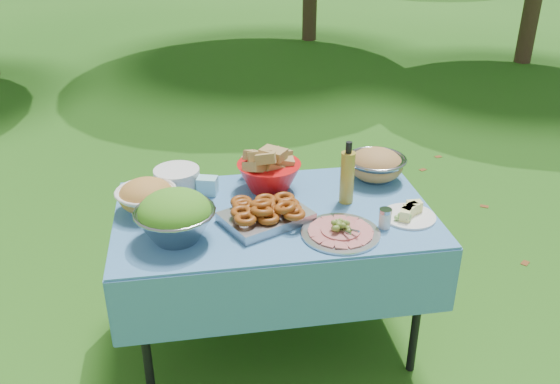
# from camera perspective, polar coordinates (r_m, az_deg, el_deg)

# --- Properties ---
(ground) EXTENTS (80.00, 80.00, 0.00)m
(ground) POSITION_cam_1_polar(r_m,az_deg,el_deg) (3.19, -0.48, -13.95)
(ground) COLOR #0F380A
(ground) RESTS_ON ground
(picnic_table) EXTENTS (1.46, 0.86, 0.76)m
(picnic_table) POSITION_cam_1_polar(r_m,az_deg,el_deg) (2.96, -0.51, -8.38)
(picnic_table) COLOR #7EBFF3
(picnic_table) RESTS_ON ground
(salad_bowl) EXTENTS (0.34, 0.34, 0.22)m
(salad_bowl) POSITION_cam_1_polar(r_m,az_deg,el_deg) (2.53, -10.08, -2.31)
(salad_bowl) COLOR gray
(salad_bowl) RESTS_ON picnic_table
(pasta_bowl_white) EXTENTS (0.29, 0.29, 0.15)m
(pasta_bowl_white) POSITION_cam_1_polar(r_m,az_deg,el_deg) (2.80, -12.75, -0.34)
(pasta_bowl_white) COLOR white
(pasta_bowl_white) RESTS_ON picnic_table
(plate_stack) EXTENTS (0.29, 0.29, 0.11)m
(plate_stack) POSITION_cam_1_polar(r_m,az_deg,el_deg) (2.98, -9.87, 1.22)
(plate_stack) COLOR white
(plate_stack) RESTS_ON picnic_table
(wipes_box) EXTENTS (0.11, 0.09, 0.09)m
(wipes_box) POSITION_cam_1_polar(r_m,az_deg,el_deg) (2.92, -6.99, 0.61)
(wipes_box) COLOR #98E8F6
(wipes_box) RESTS_ON picnic_table
(sanitizer_bottle) EXTENTS (0.06, 0.06, 0.14)m
(sanitizer_bottle) POSITION_cam_1_polar(r_m,az_deg,el_deg) (3.06, -3.24, 2.66)
(sanitizer_bottle) COLOR pink
(sanitizer_bottle) RESTS_ON picnic_table
(bread_bowl) EXTENTS (0.33, 0.33, 0.21)m
(bread_bowl) POSITION_cam_1_polar(r_m,az_deg,el_deg) (2.92, -1.06, 2.18)
(bread_bowl) COLOR red
(bread_bowl) RESTS_ON picnic_table
(pasta_bowl_steel) EXTENTS (0.37, 0.37, 0.16)m
(pasta_bowl_steel) POSITION_cam_1_polar(r_m,az_deg,el_deg) (3.08, 9.22, 2.66)
(pasta_bowl_steel) COLOR gray
(pasta_bowl_steel) RESTS_ON picnic_table
(fried_tray) EXTENTS (0.45, 0.40, 0.09)m
(fried_tray) POSITION_cam_1_polar(r_m,az_deg,el_deg) (2.65, -1.36, -2.02)
(fried_tray) COLOR #A4A4A9
(fried_tray) RESTS_ON picnic_table
(charcuterie_platter) EXTENTS (0.36, 0.36, 0.08)m
(charcuterie_platter) POSITION_cam_1_polar(r_m,az_deg,el_deg) (2.57, 5.88, -3.32)
(charcuterie_platter) COLOR #ABACB2
(charcuterie_platter) RESTS_ON picnic_table
(oil_bottle) EXTENTS (0.08, 0.08, 0.31)m
(oil_bottle) POSITION_cam_1_polar(r_m,az_deg,el_deg) (2.79, 6.51, 1.88)
(oil_bottle) COLOR #AC9330
(oil_bottle) RESTS_ON picnic_table
(cheese_plate) EXTENTS (0.28, 0.28, 0.07)m
(cheese_plate) POSITION_cam_1_polar(r_m,az_deg,el_deg) (2.75, 12.35, -1.80)
(cheese_plate) COLOR white
(cheese_plate) RESTS_ON picnic_table
(shaker) EXTENTS (0.06, 0.06, 0.09)m
(shaker) POSITION_cam_1_polar(r_m,az_deg,el_deg) (2.65, 10.07, -2.50)
(shaker) COLOR white
(shaker) RESTS_ON picnic_table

